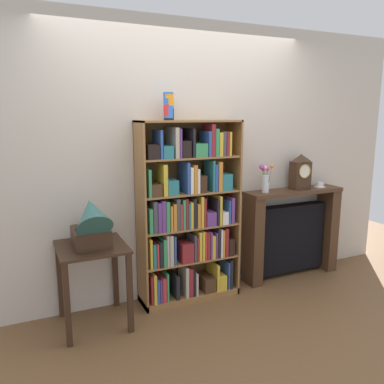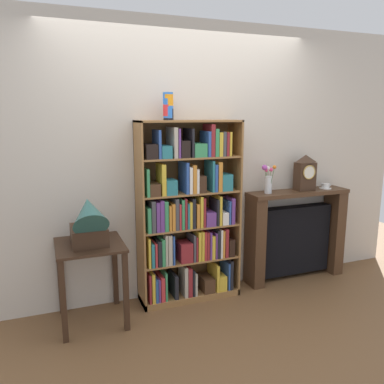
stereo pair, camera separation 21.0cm
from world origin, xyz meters
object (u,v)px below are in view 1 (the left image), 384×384
object	(u,v)px
fireplace_mantel	(290,233)
teacup_with_saucer	(320,185)
flower_vase	(265,179)
mantel_clock	(300,172)
gramophone	(92,223)
side_table_left	(92,265)
cup_stack	(169,106)
bookshelf	(189,219)

from	to	relation	value
fireplace_mantel	teacup_with_saucer	bearing A→B (deg)	-3.75
flower_vase	teacup_with_saucer	world-z (taller)	flower_vase
mantel_clock	gramophone	bearing A→B (deg)	-174.78
fireplace_mantel	mantel_clock	size ratio (longest dim) A/B	2.99
teacup_with_saucer	side_table_left	bearing A→B (deg)	-176.73
gramophone	fireplace_mantel	distance (m)	2.21
flower_vase	teacup_with_saucer	xyz separation A→B (m)	(0.71, -0.00, -0.11)
teacup_with_saucer	fireplace_mantel	bearing A→B (deg)	176.25
cup_stack	flower_vase	xyz separation A→B (m)	(1.05, 0.01, -0.72)
fireplace_mantel	flower_vase	xyz separation A→B (m)	(-0.37, -0.02, 0.63)
side_table_left	gramophone	distance (m)	0.38
bookshelf	mantel_clock	world-z (taller)	bookshelf
fireplace_mantel	mantel_clock	xyz separation A→B (m)	(0.07, -0.03, 0.68)
side_table_left	flower_vase	xyz separation A→B (m)	(1.79, 0.15, 0.57)
bookshelf	fireplace_mantel	world-z (taller)	bookshelf
bookshelf	mantel_clock	bearing A→B (deg)	0.97
bookshelf	gramophone	size ratio (longest dim) A/B	3.48
bookshelf	cup_stack	size ratio (longest dim) A/B	7.16
cup_stack	bookshelf	bearing A→B (deg)	-5.90
mantel_clock	flower_vase	distance (m)	0.44
gramophone	flower_vase	world-z (taller)	flower_vase
bookshelf	cup_stack	world-z (taller)	cup_stack
bookshelf	mantel_clock	size ratio (longest dim) A/B	4.55
cup_stack	side_table_left	bearing A→B (deg)	-169.56
bookshelf	side_table_left	xyz separation A→B (m)	(-0.92, -0.12, -0.25)
cup_stack	gramophone	xyz separation A→B (m)	(-0.74, -0.20, -0.91)
side_table_left	gramophone	bearing A→B (deg)	-90.00
fireplace_mantel	flower_vase	distance (m)	0.73
side_table_left	flower_vase	bearing A→B (deg)	4.72
mantel_clock	flower_vase	size ratio (longest dim) A/B	1.27
mantel_clock	flower_vase	world-z (taller)	mantel_clock
cup_stack	teacup_with_saucer	size ratio (longest dim) A/B	1.79
cup_stack	teacup_with_saucer	xyz separation A→B (m)	(1.76, 0.01, -0.83)
cup_stack	gramophone	bearing A→B (deg)	-164.92
gramophone	flower_vase	distance (m)	1.81
gramophone	mantel_clock	size ratio (longest dim) A/B	1.31
bookshelf	flower_vase	size ratio (longest dim) A/B	5.78
fireplace_mantel	mantel_clock	bearing A→B (deg)	-19.99
cup_stack	teacup_with_saucer	distance (m)	1.95
bookshelf	teacup_with_saucer	size ratio (longest dim) A/B	12.79
cup_stack	fireplace_mantel	size ratio (longest dim) A/B	0.21
gramophone	teacup_with_saucer	xyz separation A→B (m)	(2.50, 0.21, 0.09)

